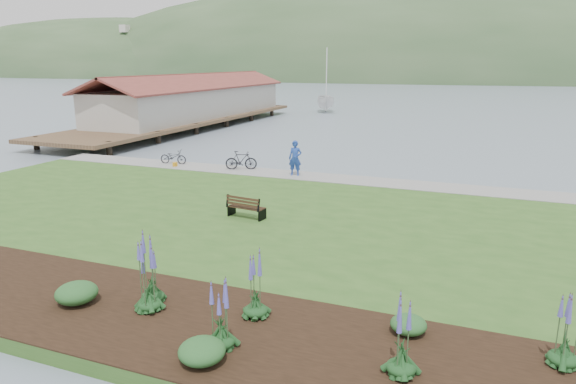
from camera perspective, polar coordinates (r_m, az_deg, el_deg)
name	(u,v)px	position (r m, az deg, el deg)	size (l,w,h in m)	color
ground	(258,217)	(22.52, -3.33, -2.83)	(600.00, 600.00, 0.00)	slate
lawn	(237,226)	(20.75, -5.65, -3.81)	(34.00, 20.00, 0.40)	#2D541D
shoreline_path	(310,176)	(28.62, 2.44, 1.76)	(34.00, 2.20, 0.03)	gray
garden_bed	(202,325)	(13.04, -9.58, -14.36)	(24.00, 4.40, 0.04)	black
far_hillside	(529,82)	(189.95, 25.24, 10.99)	(580.00, 80.00, 38.00)	#33512D
pier_pavilion	(194,101)	(55.44, -10.39, 9.96)	(8.00, 36.00, 5.40)	#4C3826
park_bench	(245,207)	(20.98, -4.78, -1.64)	(1.63, 0.84, 0.97)	black
person	(295,155)	(28.56, 0.80, 4.10)	(0.85, 0.58, 2.33)	#22419C
bicycle_a	(173,157)	(32.84, -12.63, 3.83)	(1.72, 0.60, 0.90)	black
bicycle_b	(241,160)	(30.44, -5.23, 3.52)	(1.85, 0.54, 1.12)	black
sailboat	(326,112)	(70.09, 4.22, 8.85)	(10.16, 10.34, 26.78)	silver
pannier	(175,165)	(31.98, -12.44, 3.00)	(0.17, 0.26, 0.28)	orange
echium_0	(220,319)	(11.70, -7.52, -13.82)	(0.62, 0.62, 1.77)	#143819
echium_1	(255,289)	(12.91, -3.66, -10.74)	(0.62, 0.62, 1.97)	#143819
echium_2	(402,346)	(11.01, 12.58, -16.35)	(0.62, 0.62, 1.75)	#143819
echium_3	(567,330)	(12.38, 28.58, -13.32)	(0.62, 0.62, 2.02)	#143819
echium_4	(152,279)	(14.12, -14.90, -9.34)	(0.62, 0.62, 1.75)	#143819
echium_5	(148,273)	(13.55, -15.34, -8.69)	(0.62, 0.62, 2.34)	#143819
shrub_0	(77,293)	(14.85, -22.44, -10.32)	(1.09, 1.09, 0.55)	#1E4C21
shrub_1	(202,351)	(11.49, -9.54, -17.04)	(1.01, 1.01, 0.51)	#1E4C21
shrub_2	(408,324)	(12.72, 13.24, -14.13)	(0.85, 0.85, 0.43)	#1E4C21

